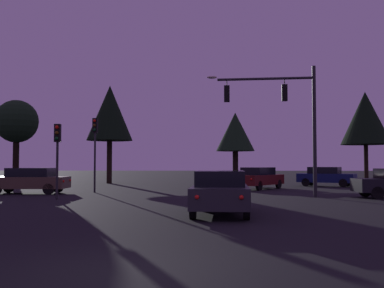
% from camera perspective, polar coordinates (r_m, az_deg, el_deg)
% --- Properties ---
extents(ground_plane, '(168.00, 168.00, 0.00)m').
position_cam_1_polar(ground_plane, '(31.74, 0.44, -5.77)').
color(ground_plane, black).
rests_on(ground_plane, ground).
extents(traffic_signal_mast_arm, '(5.85, 0.64, 7.01)m').
position_cam_1_polar(traffic_signal_mast_arm, '(24.31, 11.79, 4.55)').
color(traffic_signal_mast_arm, '#232326').
rests_on(traffic_signal_mast_arm, ground).
extents(traffic_light_corner_left, '(0.31, 0.36, 3.75)m').
position_cam_1_polar(traffic_light_corner_left, '(22.91, -17.02, -0.18)').
color(traffic_light_corner_left, '#232326').
rests_on(traffic_light_corner_left, ground).
extents(traffic_light_corner_right, '(0.32, 0.36, 4.60)m').
position_cam_1_polar(traffic_light_corner_right, '(27.92, -12.44, 0.52)').
color(traffic_light_corner_right, '#232326').
rests_on(traffic_light_corner_right, ground).
extents(car_nearside_lane, '(2.03, 4.63, 1.52)m').
position_cam_1_polar(car_nearside_lane, '(15.53, 3.67, -6.13)').
color(car_nearside_lane, '#232328').
rests_on(car_nearside_lane, ground).
extents(car_crossing_right, '(4.72, 2.08, 1.52)m').
position_cam_1_polar(car_crossing_right, '(27.88, -20.36, -4.41)').
color(car_crossing_right, '#473828').
rests_on(car_crossing_right, ground).
extents(car_far_lane, '(4.61, 3.51, 1.52)m').
position_cam_1_polar(car_far_lane, '(36.18, 16.93, -4.01)').
color(car_far_lane, '#0F1947').
rests_on(car_far_lane, ground).
extents(car_parked_lot, '(3.92, 4.74, 1.52)m').
position_cam_1_polar(car_parked_lot, '(31.18, 8.66, -4.33)').
color(car_parked_lot, '#4C0F0F').
rests_on(car_parked_lot, ground).
extents(tree_behind_sign, '(4.32, 4.32, 8.22)m').
position_cam_1_polar(tree_behind_sign, '(42.21, 21.51, 3.12)').
color(tree_behind_sign, black).
rests_on(tree_behind_sign, ground).
extents(tree_left_far, '(3.32, 3.32, 6.21)m').
position_cam_1_polar(tree_left_far, '(38.24, 5.62, 1.51)').
color(tree_left_far, black).
rests_on(tree_left_far, ground).
extents(tree_center_horizon, '(4.16, 4.16, 8.93)m').
position_cam_1_polar(tree_center_horizon, '(40.95, -10.59, 3.91)').
color(tree_center_horizon, black).
rests_on(tree_center_horizon, ground).
extents(tree_right_cluster, '(3.58, 3.58, 7.12)m').
position_cam_1_polar(tree_right_cluster, '(39.78, -21.75, 2.64)').
color(tree_right_cluster, black).
rests_on(tree_right_cluster, ground).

